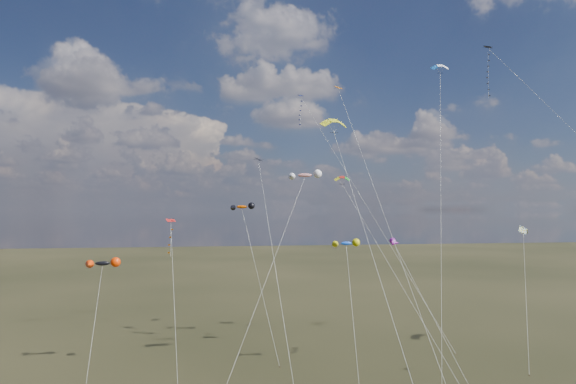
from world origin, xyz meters
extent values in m
cube|color=black|center=(24.50, 16.40, 36.83)|extent=(1.25, 1.25, 0.29)
cube|color=#0A134B|center=(4.60, 34.36, 34.10)|extent=(0.98, 0.95, 0.30)
cylinder|color=silver|center=(12.10, 25.09, 17.05)|extent=(15.03, 18.57, 34.12)
cube|color=#332316|center=(19.60, 15.82, 0.06)|extent=(0.10, 0.10, 0.12)
cube|color=black|center=(-2.76, 24.57, 23.41)|extent=(1.28, 1.31, 0.43)
cylinder|color=silver|center=(-2.00, 15.61, 11.70)|extent=(1.56, 17.93, 23.42)
cube|color=red|center=(-13.13, 15.26, 15.80)|extent=(1.14, 1.12, 0.30)
cylinder|color=silver|center=(-12.42, 10.10, 7.90)|extent=(1.44, 10.36, 15.82)
cube|color=#CF6300|center=(7.73, 24.25, 33.03)|extent=(1.28, 1.25, 0.46)
cylinder|color=silver|center=(9.03, 10.77, 16.52)|extent=(2.62, 26.97, 33.05)
cylinder|color=silver|center=(4.60, 1.05, 13.25)|extent=(1.07, 22.81, 26.52)
cylinder|color=silver|center=(15.51, 10.95, 17.57)|extent=(8.46, 16.95, 35.16)
cylinder|color=silver|center=(26.30, 12.28, 7.38)|extent=(6.22, 9.79, 14.77)
cube|color=#332316|center=(23.20, 7.40, 0.06)|extent=(0.10, 0.10, 0.12)
cylinder|color=silver|center=(10.29, 10.77, 10.40)|extent=(7.48, 14.97, 20.82)
ellipsoid|color=black|center=(-20.65, 18.55, 11.03)|extent=(3.17, 1.49, 1.20)
cylinder|color=silver|center=(-20.68, 14.94, 5.52)|extent=(0.09, 7.24, 11.04)
ellipsoid|color=#D64B00|center=(-4.93, 23.88, 17.30)|extent=(2.91, 1.73, 1.01)
cylinder|color=silver|center=(-3.21, 19.11, 8.65)|extent=(3.46, 9.56, 17.32)
cube|color=#332316|center=(-1.50, 14.35, 0.06)|extent=(0.10, 0.10, 0.12)
ellipsoid|color=white|center=(11.31, 13.89, 13.40)|extent=(1.06, 2.18, 0.67)
cylinder|color=silver|center=(13.24, 9.10, 6.70)|extent=(3.88, 9.62, 13.41)
ellipsoid|color=red|center=(3.19, 23.95, 21.39)|extent=(3.82, 1.83, 1.30)
cylinder|color=silver|center=(-2.19, 16.31, 10.69)|extent=(10.79, 15.29, 21.40)
ellipsoid|color=blue|center=(5.54, 12.95, 13.31)|extent=(2.45, 1.00, 0.96)
cylinder|color=silver|center=(4.75, 7.96, 6.66)|extent=(1.61, 10.00, 13.32)
camera|label=1|loc=(-9.72, -40.73, 16.92)|focal=32.00mm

